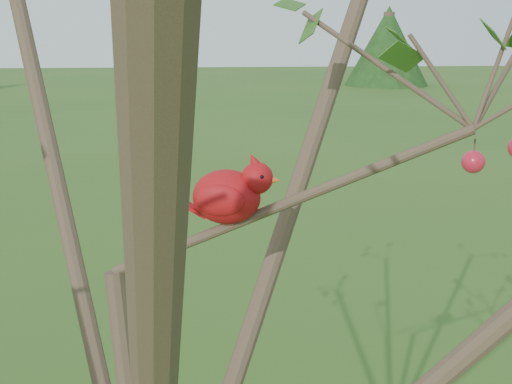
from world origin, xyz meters
TOP-DOWN VIEW (x-y plane):
  - crabapple_tree at (0.03, -0.02)m, footprint 2.35×2.05m
  - cardinal at (0.15, 0.08)m, footprint 0.19×0.11m
  - distant_trees at (3.48, 23.38)m, footprint 40.48×10.02m

SIDE VIEW (x-z plane):
  - distant_trees at x=3.48m, z-range -0.23..3.04m
  - cardinal at x=0.15m, z-range 2.02..2.16m
  - crabapple_tree at x=0.03m, z-range 0.65..3.60m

